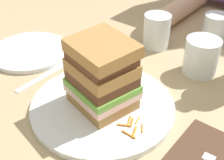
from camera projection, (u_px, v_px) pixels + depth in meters
name	position (u px, v px, depth m)	size (l,w,h in m)	color
ground_plane	(110.00, 106.00, 0.61)	(3.00, 3.00, 0.00)	tan
main_plate	(103.00, 106.00, 0.61)	(0.28, 0.28, 0.01)	white
sandwich	(102.00, 75.00, 0.56)	(0.14, 0.13, 0.14)	#A87A42
carrot_shred_0	(80.00, 82.00, 0.66)	(0.00, 0.00, 0.03)	orange
carrot_shred_1	(79.00, 86.00, 0.65)	(0.00, 0.00, 0.02)	orange
carrot_shred_2	(78.00, 80.00, 0.66)	(0.00, 0.00, 0.03)	orange
carrot_shred_3	(85.00, 89.00, 0.64)	(0.00, 0.00, 0.03)	orange
carrot_shred_4	(81.00, 77.00, 0.67)	(0.00, 0.00, 0.03)	orange
carrot_shred_5	(132.00, 122.00, 0.56)	(0.00, 0.00, 0.02)	orange
carrot_shred_6	(129.00, 121.00, 0.56)	(0.00, 0.00, 0.03)	orange
carrot_shred_7	(142.00, 128.00, 0.54)	(0.00, 0.00, 0.02)	orange
carrot_shred_8	(129.00, 134.00, 0.53)	(0.00, 0.00, 0.03)	orange
carrot_shred_9	(124.00, 125.00, 0.55)	(0.00, 0.00, 0.02)	orange
carrot_shred_10	(138.00, 120.00, 0.56)	(0.00, 0.00, 0.02)	orange
carrot_shred_11	(134.00, 132.00, 0.54)	(0.00, 0.00, 0.03)	orange
napkin_dark	(208.00, 160.00, 0.50)	(0.12, 0.16, 0.00)	#4C3323
knife	(49.00, 73.00, 0.71)	(0.02, 0.20, 0.00)	silver
juice_glass	(201.00, 59.00, 0.70)	(0.08, 0.08, 0.08)	white
empty_tumbler_0	(157.00, 31.00, 0.79)	(0.07, 0.07, 0.09)	silver
empty_tumbler_1	(215.00, 29.00, 0.81)	(0.07, 0.07, 0.08)	silver
side_plate	(30.00, 51.00, 0.78)	(0.20, 0.20, 0.01)	white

